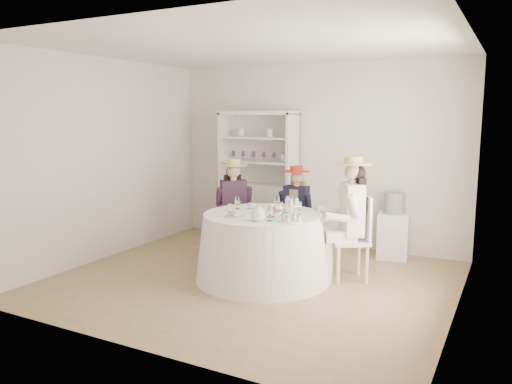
% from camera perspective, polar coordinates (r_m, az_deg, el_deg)
% --- Properties ---
extents(ground, '(4.50, 4.50, 0.00)m').
position_cam_1_polar(ground, '(6.02, -0.45, -10.06)').
color(ground, olive).
rests_on(ground, ground).
extents(ceiling, '(4.50, 4.50, 0.00)m').
position_cam_1_polar(ceiling, '(5.74, -0.49, 16.35)').
color(ceiling, white).
rests_on(ceiling, wall_back).
extents(wall_back, '(4.50, 0.00, 4.50)m').
position_cam_1_polar(wall_back, '(7.54, 6.78, 4.21)').
color(wall_back, silver).
rests_on(wall_back, ground).
extents(wall_front, '(4.50, 0.00, 4.50)m').
position_cam_1_polar(wall_front, '(4.09, -13.88, 0.18)').
color(wall_front, silver).
rests_on(wall_front, ground).
extents(wall_left, '(0.00, 4.50, 4.50)m').
position_cam_1_polar(wall_left, '(7.07, -16.77, 3.60)').
color(wall_left, silver).
rests_on(wall_left, ground).
extents(wall_right, '(0.00, 4.50, 4.50)m').
position_cam_1_polar(wall_right, '(5.07, 22.55, 1.38)').
color(wall_right, silver).
rests_on(wall_right, ground).
extents(tea_table, '(1.59, 1.59, 0.80)m').
position_cam_1_polar(tea_table, '(5.95, 0.76, -6.29)').
color(tea_table, white).
rests_on(tea_table, ground).
extents(hutch, '(1.19, 0.45, 2.01)m').
position_cam_1_polar(hutch, '(7.72, 0.34, -0.38)').
color(hutch, silver).
rests_on(hutch, ground).
extents(side_table, '(0.45, 0.45, 0.62)m').
position_cam_1_polar(side_table, '(7.11, 15.39, -4.81)').
color(side_table, silver).
rests_on(side_table, ground).
extents(hatbox, '(0.36, 0.36, 0.28)m').
position_cam_1_polar(hatbox, '(7.02, 15.54, -1.21)').
color(hatbox, black).
rests_on(hatbox, side_table).
extents(guest_left, '(0.57, 0.58, 1.35)m').
position_cam_1_polar(guest_left, '(6.80, -2.54, -1.22)').
color(guest_left, silver).
rests_on(guest_left, ground).
extents(guest_mid, '(0.45, 0.48, 1.26)m').
position_cam_1_polar(guest_mid, '(6.79, 4.55, -1.66)').
color(guest_mid, silver).
rests_on(guest_mid, ground).
extents(guest_right, '(0.63, 0.59, 1.47)m').
position_cam_1_polar(guest_right, '(5.93, 10.68, -2.17)').
color(guest_right, silver).
rests_on(guest_right, ground).
extents(spare_chair, '(0.44, 0.44, 0.87)m').
position_cam_1_polar(spare_chair, '(6.94, 3.63, -3.52)').
color(spare_chair, silver).
rests_on(spare_chair, ground).
extents(teacup_a, '(0.09, 0.09, 0.07)m').
position_cam_1_polar(teacup_a, '(6.11, -0.54, -1.67)').
color(teacup_a, white).
rests_on(teacup_a, tea_table).
extents(teacup_b, '(0.09, 0.09, 0.07)m').
position_cam_1_polar(teacup_b, '(6.07, 2.77, -1.75)').
color(teacup_b, white).
rests_on(teacup_b, tea_table).
extents(teacup_c, '(0.10, 0.10, 0.07)m').
position_cam_1_polar(teacup_c, '(5.90, 3.58, -2.05)').
color(teacup_c, white).
rests_on(teacup_c, tea_table).
extents(flower_bowl, '(0.23, 0.23, 0.05)m').
position_cam_1_polar(flower_bowl, '(5.69, 2.00, -2.54)').
color(flower_bowl, white).
rests_on(flower_bowl, tea_table).
extents(flower_arrangement, '(0.18, 0.18, 0.06)m').
position_cam_1_polar(flower_arrangement, '(5.71, 2.53, -1.93)').
color(flower_arrangement, pink).
rests_on(flower_arrangement, tea_table).
extents(table_teapot, '(0.24, 0.17, 0.18)m').
position_cam_1_polar(table_teapot, '(5.42, 0.31, -2.58)').
color(table_teapot, white).
rests_on(table_teapot, tea_table).
extents(sandwich_plate, '(0.25, 0.25, 0.06)m').
position_cam_1_polar(sandwich_plate, '(5.68, -2.29, -2.69)').
color(sandwich_plate, white).
rests_on(sandwich_plate, tea_table).
extents(cupcake_stand, '(0.27, 0.27, 0.25)m').
position_cam_1_polar(cupcake_stand, '(5.42, 4.04, -2.43)').
color(cupcake_stand, white).
rests_on(cupcake_stand, tea_table).
extents(stemware_set, '(0.89, 0.86, 0.15)m').
position_cam_1_polar(stemware_set, '(5.84, 0.77, -1.76)').
color(stemware_set, white).
rests_on(stemware_set, tea_table).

